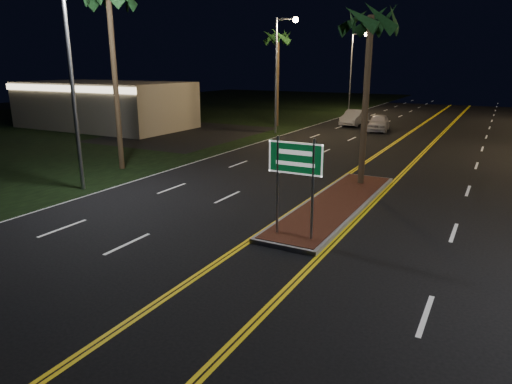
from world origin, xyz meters
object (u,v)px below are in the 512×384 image
Objects in this scene: median_island at (336,204)px; streetlight_left_mid at (281,62)px; commercial_building at (105,105)px; palm_median at (371,21)px; streetlight_left_near at (76,60)px; palm_left_far at (278,38)px; highway_sign at (295,168)px; car_far at (354,116)px; streetlight_left_far at (354,63)px; car_near at (379,121)px.

streetlight_left_mid is (-10.61, 17.00, 5.57)m from median_island.
commercial_building is 28.18m from palm_median.
palm_left_far is (-2.19, 24.00, 2.09)m from streetlight_left_near.
car_far is at bearing 103.01° from highway_sign.
highway_sign is 0.39× the size of palm_median.
streetlight_left_far is (-10.61, 37.00, 5.57)m from median_island.
streetlight_left_far is at bearing 105.96° from car_near.
palm_left_far is at bearing 121.36° from median_island.
car_far is (3.87, -12.01, -4.83)m from streetlight_left_far.
streetlight_left_mid is at bearing 128.17° from palm_median.
palm_left_far is at bearing 116.92° from highway_sign.
palm_left_far is (-12.80, 21.00, 7.66)m from median_island.
palm_median reaches higher than median_island.
streetlight_left_near is 1.02× the size of palm_left_far.
palm_median is at bearing 90.00° from median_island.
highway_sign is (0.00, -4.20, 2.32)m from median_island.
car_near reaches higher than median_island.
palm_left_far is (-2.19, -16.00, 2.09)m from streetlight_left_far.
highway_sign is 31.17m from commercial_building.
highway_sign is 0.36× the size of palm_left_far.
commercial_building is 1.81× the size of palm_median.
car_far is (-6.75, 24.99, 0.74)m from median_island.
highway_sign is 26.80m from car_near.
streetlight_left_near reaches higher than palm_median.
streetlight_left_near is 40.00m from streetlight_left_far.
palm_median reaches higher than commercial_building.
streetlight_left_mid is 9.87m from car_near.
car_near is at bearing 101.51° from palm_median.
palm_median is at bearing 90.00° from highway_sign.
streetlight_left_mid reaches higher than median_island.
streetlight_left_near reaches higher than car_near.
highway_sign is 0.36× the size of streetlight_left_mid.
streetlight_left_near is 1.00× the size of streetlight_left_far.
palm_median is 0.94× the size of palm_left_far.
streetlight_left_near is at bearing 173.53° from highway_sign.
streetlight_left_mid reaches higher than palm_median.
median_island is at bearing -58.02° from streetlight_left_mid.
median_island is 12.36m from streetlight_left_near.
commercial_building is 1.67× the size of streetlight_left_near.
palm_left_far is at bearing 31.25° from commercial_building.
streetlight_left_far is at bearing 57.35° from commercial_building.
streetlight_left_mid is at bearing -114.29° from car_far.
car_far is at bearing 128.30° from car_near.
streetlight_left_mid is (-10.61, 21.20, 3.25)m from highway_sign.
median_island is at bearing -90.00° from palm_median.
palm_median is 21.69m from palm_left_far.
streetlight_left_far is at bearing 109.39° from car_far.
streetlight_left_near is 24.19m from palm_left_far.
streetlight_left_far is at bearing 106.00° from median_island.
streetlight_left_mid and streetlight_left_far have the same top height.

